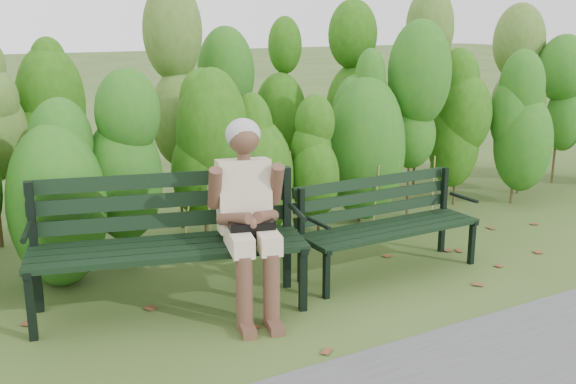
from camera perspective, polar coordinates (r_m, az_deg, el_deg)
ground at (r=5.25m, az=1.92°, el=-8.78°), size 80.00×80.00×0.00m
hedge_band at (r=6.54m, az=-6.65°, el=7.20°), size 11.04×1.67×2.42m
leaf_litter at (r=5.01m, az=1.08°, el=-9.93°), size 4.73×2.03×0.01m
bench_left at (r=4.97m, az=-10.18°, el=-3.34°), size 2.04×1.12×0.97m
bench_right at (r=5.68m, az=8.17°, el=-2.15°), size 1.57×0.52×0.79m
seated_woman at (r=4.79m, az=-3.43°, el=-1.13°), size 0.58×0.85×1.39m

